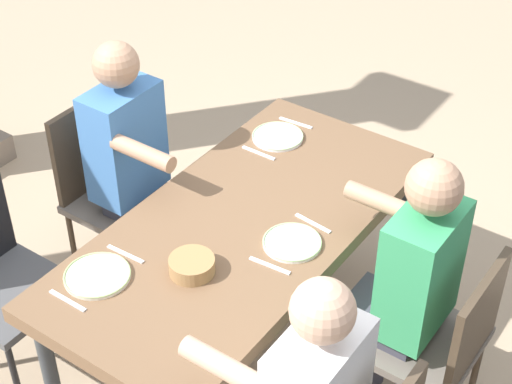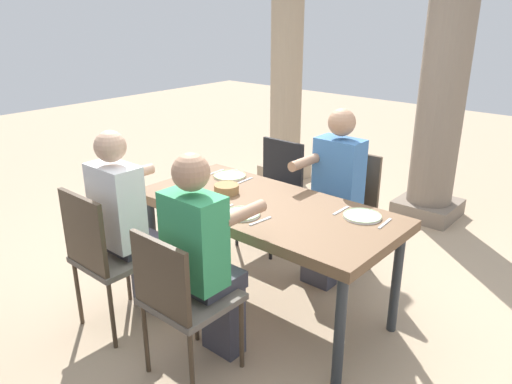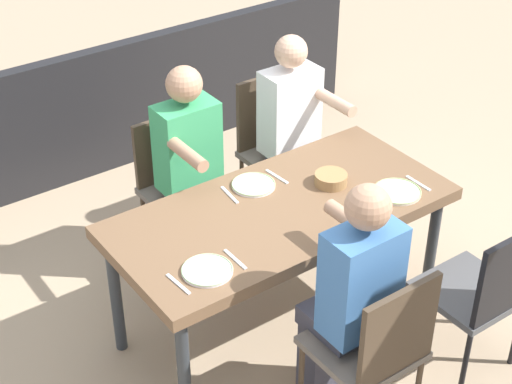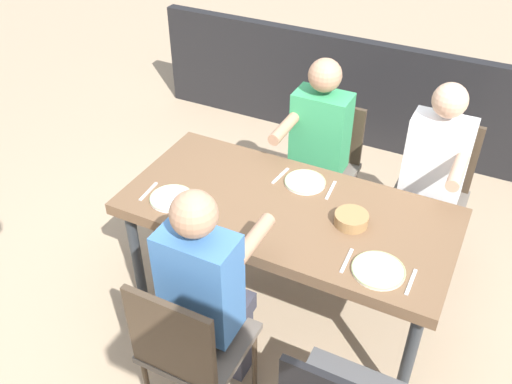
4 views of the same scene
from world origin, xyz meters
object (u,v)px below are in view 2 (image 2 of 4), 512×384
object	(u,v)px
chair_west_north	(274,187)
plate_1	(242,214)
plate_0	(230,176)
chair_mid_south	(181,295)
stone_column_near	(287,61)
bread_basket	(226,189)
plate_2	(362,216)
chair_west_south	(104,252)
chair_mid_north	(345,205)
stone_column_centre	(445,71)
dining_table	(266,214)
diner_woman_green	(204,257)
diner_man_white	(333,192)
diner_guest_third	(127,222)

from	to	relation	value
chair_west_north	plate_1	world-z (taller)	chair_west_north
plate_0	chair_mid_south	bearing A→B (deg)	-58.46
stone_column_near	bread_basket	bearing A→B (deg)	-61.16
chair_west_north	plate_2	world-z (taller)	chair_west_north
chair_west_south	chair_mid_north	world-z (taller)	chair_west_south
stone_column_near	stone_column_centre	bearing A→B (deg)	0.00
plate_1	bread_basket	bearing A→B (deg)	147.41
plate_2	bread_basket	world-z (taller)	bread_basket
dining_table	stone_column_centre	distance (m)	2.41
chair_west_south	stone_column_near	distance (m)	3.39
diner_woman_green	plate_2	world-z (taller)	diner_woman_green
chair_mid_south	diner_man_white	xyz separation A→B (m)	(-0.00, 1.47, 0.17)
diner_man_white	plate_2	bearing A→B (deg)	-41.66
dining_table	diner_man_white	distance (m)	0.65
diner_man_white	stone_column_centre	bearing A→B (deg)	86.69
chair_mid_south	bread_basket	world-z (taller)	chair_mid_south
chair_mid_south	diner_woman_green	world-z (taller)	diner_woman_green
chair_mid_north	diner_man_white	world-z (taller)	diner_man_white
chair_mid_south	stone_column_near	world-z (taller)	stone_column_near
diner_woman_green	stone_column_centre	size ratio (longest dim) A/B	0.45
diner_woman_green	plate_2	xyz separation A→B (m)	(0.47, 0.87, 0.09)
diner_guest_third	stone_column_near	bearing A→B (deg)	108.86
chair_mid_south	diner_woman_green	size ratio (longest dim) A/B	0.70
chair_west_north	chair_mid_north	size ratio (longest dim) A/B	0.97
dining_table	diner_woman_green	distance (m)	0.66
diner_man_white	plate_2	xyz separation A→B (m)	(0.48, -0.42, 0.09)
stone_column_centre	plate_1	distance (m)	2.62
chair_mid_north	stone_column_centre	distance (m)	1.71
chair_west_south	diner_woman_green	bearing A→B (deg)	14.62
diner_man_white	diner_guest_third	distance (m)	1.47
dining_table	bread_basket	xyz separation A→B (m)	(-0.34, -0.02, 0.10)
plate_2	bread_basket	size ratio (longest dim) A/B	1.37
plate_0	diner_woman_green	bearing A→B (deg)	-53.52
diner_woman_green	stone_column_near	world-z (taller)	stone_column_near
diner_woman_green	stone_column_near	xyz separation A→B (m)	(-1.72, 2.95, 0.70)
plate_0	plate_1	size ratio (longest dim) A/B	1.08
diner_man_white	chair_mid_north	bearing A→B (deg)	89.10
chair_west_north	diner_woman_green	size ratio (longest dim) A/B	0.70
diner_guest_third	plate_2	bearing A→B (deg)	36.31
plate_0	plate_2	size ratio (longest dim) A/B	1.05
stone_column_centre	chair_west_south	bearing A→B (deg)	-104.28
chair_west_north	diner_man_white	bearing A→B (deg)	-15.15
stone_column_near	plate_2	bearing A→B (deg)	-43.53
chair_mid_south	dining_table	bearing A→B (deg)	96.94
diner_man_white	stone_column_centre	size ratio (longest dim) A/B	0.45
diner_man_white	plate_0	distance (m)	0.77
chair_mid_south	plate_0	xyz separation A→B (m)	(-0.66, 1.08, 0.25)
chair_mid_south	plate_0	bearing A→B (deg)	121.54
chair_mid_south	diner_guest_third	xyz separation A→B (m)	(-0.71, 0.18, 0.16)
diner_guest_third	stone_column_near	distance (m)	3.19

